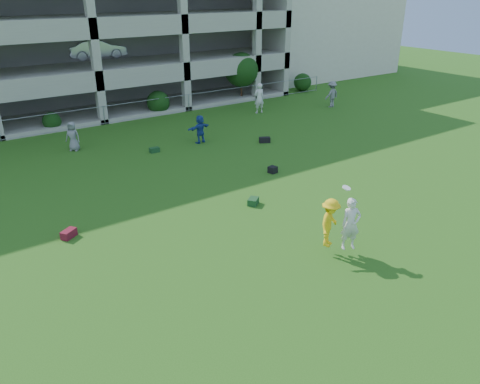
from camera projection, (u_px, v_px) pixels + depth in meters
ground at (315, 257)px, 15.03m from camera, size 100.00×100.00×0.00m
stucco_building at (293, 19)px, 46.04m from camera, size 16.00×14.00×10.00m
bystander_c at (73, 136)px, 24.42m from camera, size 0.88×0.86×1.53m
bystander_d at (200, 129)px, 25.63m from camera, size 1.49×0.70×1.55m
bystander_e at (259, 98)px, 31.57m from camera, size 0.79×0.57×2.02m
bystander_f at (332, 94)px, 33.18m from camera, size 1.23×0.77×1.83m
bag_red_a at (69, 234)px, 16.13m from camera, size 0.62×0.56×0.28m
bag_green_c at (253, 201)px, 18.57m from camera, size 0.61×0.58×0.26m
crate_d at (273, 170)px, 21.71m from camera, size 0.42×0.42×0.30m
bag_black_e at (265, 140)px, 25.89m from camera, size 0.67×0.54×0.30m
bag_green_g at (154, 150)px, 24.39m from camera, size 0.50×0.31×0.25m
frisbee_contest at (336, 223)px, 14.75m from camera, size 1.49×1.22×2.08m
parking_garage at (52, 16)px, 33.36m from camera, size 30.00×14.00×12.00m
fence at (104, 115)px, 29.03m from camera, size 36.06×0.06×1.20m
shrub_row at (165, 90)px, 31.59m from camera, size 34.38×2.52×3.50m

